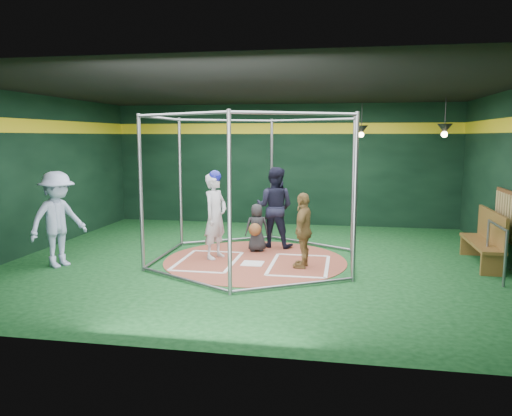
% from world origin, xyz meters
% --- Properties ---
extents(room_shell, '(10.10, 9.10, 3.53)m').
position_xyz_m(room_shell, '(0.00, 0.01, 1.75)').
color(room_shell, '#0C3715').
rests_on(room_shell, ground).
extents(clay_disc, '(3.80, 3.80, 0.01)m').
position_xyz_m(clay_disc, '(0.00, 0.00, 0.01)').
color(clay_disc, brown).
rests_on(clay_disc, ground).
extents(home_plate, '(0.43, 0.43, 0.01)m').
position_xyz_m(home_plate, '(0.00, -0.30, 0.02)').
color(home_plate, white).
rests_on(home_plate, clay_disc).
extents(batter_box_left, '(1.17, 1.77, 0.01)m').
position_xyz_m(batter_box_left, '(-0.95, -0.25, 0.02)').
color(batter_box_left, white).
rests_on(batter_box_left, clay_disc).
extents(batter_box_right, '(1.17, 1.77, 0.01)m').
position_xyz_m(batter_box_right, '(0.95, -0.25, 0.02)').
color(batter_box_right, white).
rests_on(batter_box_right, clay_disc).
extents(batting_cage, '(4.05, 4.67, 3.00)m').
position_xyz_m(batting_cage, '(-0.00, -0.00, 1.50)').
color(batting_cage, gray).
rests_on(batting_cage, ground).
extents(bat_rack, '(0.07, 1.25, 0.98)m').
position_xyz_m(bat_rack, '(4.93, 0.40, 1.05)').
color(bat_rack, brown).
rests_on(bat_rack, room_shell).
extents(pendant_lamp_near, '(0.34, 0.34, 0.90)m').
position_xyz_m(pendant_lamp_near, '(2.20, 3.60, 2.74)').
color(pendant_lamp_near, black).
rests_on(pendant_lamp_near, room_shell).
extents(pendant_lamp_far, '(0.34, 0.34, 0.90)m').
position_xyz_m(pendant_lamp_far, '(4.00, 2.00, 2.74)').
color(pendant_lamp_far, black).
rests_on(pendant_lamp_far, room_shell).
extents(batter_figure, '(0.63, 0.76, 1.87)m').
position_xyz_m(batter_figure, '(-0.86, 0.05, 0.94)').
color(batter_figure, '#BAB9C0').
rests_on(batter_figure, clay_disc).
extents(visitor_leopard, '(0.47, 0.91, 1.48)m').
position_xyz_m(visitor_leopard, '(1.03, -0.36, 0.75)').
color(visitor_leopard, '#AE894A').
rests_on(visitor_leopard, clay_disc).
extents(catcher_figure, '(0.61, 0.64, 1.08)m').
position_xyz_m(catcher_figure, '(-0.11, 0.81, 0.55)').
color(catcher_figure, black).
rests_on(catcher_figure, clay_disc).
extents(umpire, '(1.01, 0.85, 1.87)m').
position_xyz_m(umpire, '(0.21, 1.37, 0.94)').
color(umpire, black).
rests_on(umpire, clay_disc).
extents(bystander_blue, '(1.15, 1.41, 1.90)m').
position_xyz_m(bystander_blue, '(-3.77, -1.13, 0.95)').
color(bystander_blue, '#A7B7DE').
rests_on(bystander_blue, ground).
extents(dugout_bench, '(0.44, 1.89, 1.10)m').
position_xyz_m(dugout_bench, '(4.64, 0.50, 0.56)').
color(dugout_bench, brown).
rests_on(dugout_bench, ground).
extents(steel_railing, '(0.05, 1.16, 1.00)m').
position_xyz_m(steel_railing, '(4.55, -0.49, 0.67)').
color(steel_railing, gray).
rests_on(steel_railing, ground).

